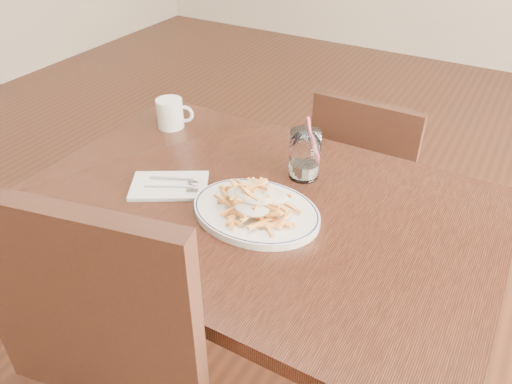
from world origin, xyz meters
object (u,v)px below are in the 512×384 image
Objects in this scene: fries_plate at (256,212)px; water_glass at (305,157)px; loaded_fries at (256,197)px; table at (256,225)px; chair_far at (365,180)px; coffee_mug at (171,113)px.

water_glass is (0.02, 0.22, 0.05)m from fries_plate.
loaded_fries is 1.15× the size of water_glass.
chair_far is at bearing 82.25° from table.
coffee_mug is at bearing 149.67° from loaded_fries.
water_glass reaches higher than table.
coffee_mug is (-0.45, 0.23, 0.13)m from table.
fries_plate is at bearing -30.33° from coffee_mug.
fries_plate is 2.13× the size of water_glass.
coffee_mug is at bearing 173.63° from water_glass.
fries_plate is (0.03, -0.05, 0.09)m from table.
water_glass is (0.05, 0.17, 0.14)m from table.
water_glass reaches higher than fries_plate.
chair_far is 0.61m from water_glass.
coffee_mug is (-0.48, 0.28, 0.04)m from fries_plate.
chair_far is 0.80m from loaded_fries.
loaded_fries is (0.00, 0.00, 0.04)m from fries_plate.
fries_plate is at bearing -96.18° from water_glass.
chair_far is at bearing 85.04° from fries_plate.
loaded_fries is 1.84× the size of coffee_mug.
loaded_fries reaches higher than table.
fries_plate is 0.04m from loaded_fries.
fries_plate is at bearing -104.04° from loaded_fries.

